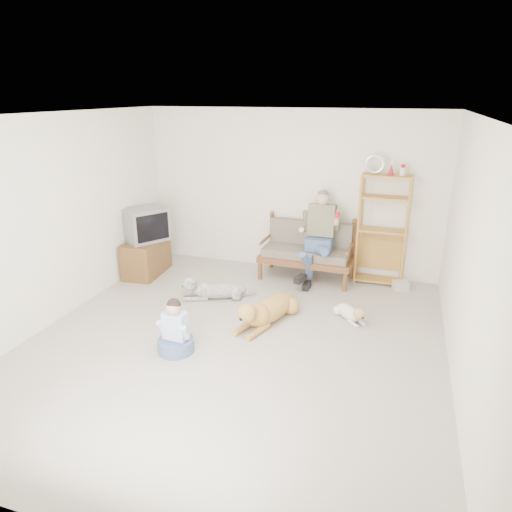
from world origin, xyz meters
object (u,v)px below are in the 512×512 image
(tv_stand, at_px, (146,257))
(golden_retriever, at_px, (266,310))
(loveseat, at_px, (307,249))
(etagere, at_px, (382,229))

(tv_stand, relative_size, golden_retriever, 0.67)
(loveseat, distance_m, golden_retriever, 1.79)
(loveseat, relative_size, tv_stand, 1.64)
(loveseat, xyz_separation_m, etagere, (1.15, 0.14, 0.42))
(tv_stand, bearing_deg, etagere, 8.72)
(tv_stand, xyz_separation_m, golden_retriever, (2.45, -1.06, -0.12))
(loveseat, distance_m, tv_stand, 2.72)
(etagere, distance_m, tv_stand, 3.91)
(golden_retriever, bearing_deg, loveseat, 103.10)
(loveseat, relative_size, golden_retriever, 1.09)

